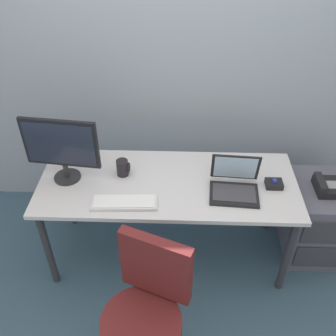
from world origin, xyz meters
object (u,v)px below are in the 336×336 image
at_px(file_cabinet, 316,219).
at_px(desk_phone, 327,186).
at_px(monitor_main, 61,147).
at_px(trackball_mouse, 274,184).
at_px(office_chair, 146,319).
at_px(keyboard, 124,203).
at_px(banana, 237,168).
at_px(laptop, 234,184).
at_px(coffee_mug, 123,168).

bearing_deg(file_cabinet, desk_phone, -116.78).
relative_size(monitor_main, trackball_mouse, 4.49).
bearing_deg(trackball_mouse, desk_phone, 14.32).
distance_m(office_chair, keyboard, 0.69).
height_order(keyboard, banana, banana).
bearing_deg(office_chair, desk_phone, 37.10).
xyz_separation_m(file_cabinet, office_chair, (-1.20, -0.92, 0.12)).
distance_m(monitor_main, laptop, 1.14).
bearing_deg(laptop, trackball_mouse, 10.79).
distance_m(file_cabinet, desk_phone, 0.34).
bearing_deg(desk_phone, trackball_mouse, -165.68).
xyz_separation_m(monitor_main, laptop, (1.11, -0.09, -0.21)).
relative_size(desk_phone, trackball_mouse, 1.82).
relative_size(file_cabinet, desk_phone, 3.02).
bearing_deg(desk_phone, keyboard, -167.39).
bearing_deg(file_cabinet, office_chair, -142.59).
distance_m(monitor_main, coffee_mug, 0.43).
bearing_deg(file_cabinet, trackball_mouse, -163.80).
xyz_separation_m(trackball_mouse, coffee_mug, (-1.01, 0.09, 0.03)).
bearing_deg(office_chair, trackball_mouse, 45.26).
bearing_deg(office_chair, monitor_main, 125.26).
distance_m(office_chair, coffee_mug, 0.98).
xyz_separation_m(file_cabinet, laptop, (-0.68, -0.17, 0.47)).
height_order(desk_phone, laptop, laptop).
bearing_deg(desk_phone, monitor_main, -177.98).
bearing_deg(office_chair, keyboard, 106.32).
distance_m(monitor_main, banana, 1.19).
bearing_deg(file_cabinet, laptop, -165.92).
xyz_separation_m(desk_phone, coffee_mug, (-1.41, -0.01, 0.14)).
bearing_deg(keyboard, laptop, 12.32).
distance_m(office_chair, trackball_mouse, 1.17).
xyz_separation_m(desk_phone, trackball_mouse, (-0.40, -0.10, 0.10)).
bearing_deg(banana, office_chair, -120.54).
height_order(file_cabinet, coffee_mug, coffee_mug).
bearing_deg(office_chair, laptop, 55.02).
height_order(office_chair, trackball_mouse, office_chair).
xyz_separation_m(monitor_main, coffee_mug, (0.38, 0.05, -0.20)).
distance_m(file_cabinet, office_chair, 1.51).
height_order(keyboard, laptop, laptop).
height_order(laptop, trackball_mouse, laptop).
distance_m(keyboard, trackball_mouse, 0.99).
height_order(laptop, banana, laptop).
distance_m(laptop, trackball_mouse, 0.27).
relative_size(monitor_main, keyboard, 1.19).
relative_size(desk_phone, coffee_mug, 1.74).
bearing_deg(laptop, desk_phone, 12.92).
bearing_deg(coffee_mug, monitor_main, -172.28).
relative_size(desk_phone, keyboard, 0.48).
relative_size(office_chair, banana, 4.88).
xyz_separation_m(keyboard, coffee_mug, (-0.04, 0.29, 0.04)).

